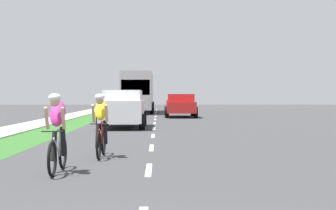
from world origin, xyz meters
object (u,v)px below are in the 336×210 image
Objects in this scene: cyclist_trailing at (101,125)px; suv_white at (123,108)px; pickup_red at (180,105)px; bus_silver at (138,91)px; cyclist_lead at (57,132)px.

suv_white reaches higher than cyclist_trailing.
cyclist_trailing is 0.34× the size of pickup_red.
cyclist_trailing is 0.15× the size of bus_silver.
bus_silver reaches higher than cyclist_trailing.
pickup_red is at bearing 81.96° from cyclist_lead.
pickup_red is at bearing 74.28° from suv_white.
pickup_red is 0.44× the size of bus_silver.
suv_white is at bearing 88.65° from cyclist_lead.
suv_white is at bearing 91.27° from cyclist_trailing.
suv_white reaches higher than cyclist_lead.
cyclist_trailing is at bearing -97.49° from pickup_red.
cyclist_lead is 0.15× the size of bus_silver.
cyclist_lead is at bearing -90.36° from bus_silver.
pickup_red reaches higher than cyclist_trailing.
bus_silver reaches higher than pickup_red.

